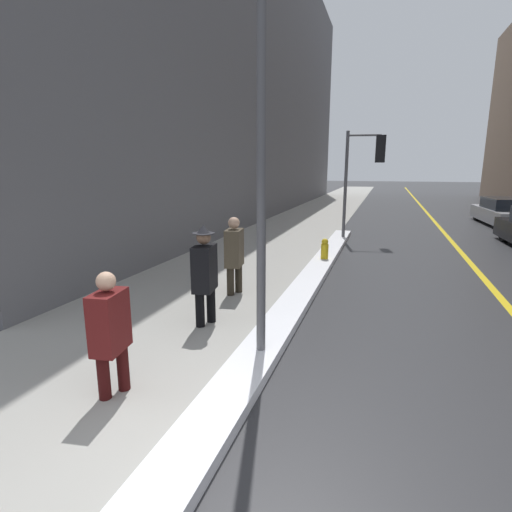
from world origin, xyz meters
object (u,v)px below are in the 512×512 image
object	(u,v)px
lamp_post	(262,105)
pedestrian_nearside	(110,329)
pedestrian_in_fedora	(205,271)
fire_hydrant	(325,251)
pedestrian_in_glasses	(234,252)
parked_car_silver	(506,212)
traffic_light_near	(367,162)

from	to	relation	value
lamp_post	pedestrian_nearside	distance (m)	3.11
lamp_post	pedestrian_in_fedora	world-z (taller)	lamp_post
lamp_post	fire_hydrant	bearing A→B (deg)	90.03
pedestrian_in_fedora	pedestrian_in_glasses	world-z (taller)	pedestrian_in_fedora
pedestrian_in_fedora	parked_car_silver	world-z (taller)	pedestrian_in_fedora
lamp_post	fire_hydrant	size ratio (longest dim) A/B	7.94
fire_hydrant	parked_car_silver	bearing A→B (deg)	56.29
pedestrian_nearside	parked_car_silver	bearing A→B (deg)	146.54
pedestrian_nearside	pedestrian_in_glasses	xyz separation A→B (m)	(-0.04, 3.94, 0.07)
pedestrian_in_fedora	fire_hydrant	distance (m)	5.09
parked_car_silver	fire_hydrant	distance (m)	12.06
lamp_post	pedestrian_nearside	xyz separation A→B (m)	(-1.33, -1.35, -2.47)
pedestrian_in_fedora	pedestrian_in_glasses	bearing A→B (deg)	176.21
traffic_light_near	pedestrian_in_fedora	size ratio (longest dim) A/B	2.25
traffic_light_near	fire_hydrant	bearing A→B (deg)	-110.68
pedestrian_in_fedora	fire_hydrant	xyz separation A→B (m)	(1.23, 4.91, -0.57)
traffic_light_near	parked_car_silver	bearing A→B (deg)	36.58
fire_hydrant	pedestrian_in_fedora	bearing A→B (deg)	-104.04
pedestrian_nearside	lamp_post	bearing A→B (deg)	126.97
traffic_light_near	pedestrian_nearside	size ratio (longest dim) A/B	2.59
pedestrian_in_glasses	pedestrian_nearside	bearing A→B (deg)	-7.91
pedestrian_in_glasses	traffic_light_near	bearing A→B (deg)	154.82
pedestrian_in_glasses	parked_car_silver	bearing A→B (deg)	140.25
lamp_post	parked_car_silver	size ratio (longest dim) A/B	1.17
lamp_post	pedestrian_nearside	world-z (taller)	lamp_post
pedestrian_in_fedora	lamp_post	bearing A→B (deg)	45.82
pedestrian_in_glasses	fire_hydrant	bearing A→B (deg)	148.52
traffic_light_near	pedestrian_nearside	world-z (taller)	traffic_light_near
pedestrian_nearside	pedestrian_in_fedora	size ratio (longest dim) A/B	0.87
traffic_light_near	pedestrian_in_glasses	xyz separation A→B (m)	(-2.14, -7.11, -1.85)
pedestrian_nearside	pedestrian_in_fedora	xyz separation A→B (m)	(0.10, 2.24, 0.11)
pedestrian_nearside	pedestrian_in_fedora	bearing A→B (deg)	168.95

